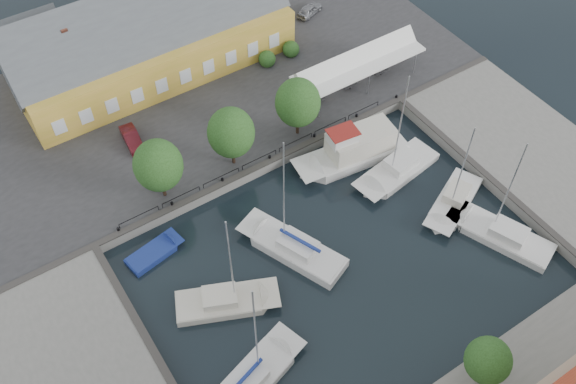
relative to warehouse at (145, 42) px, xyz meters
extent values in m
plane|color=black|center=(2.60, -28.36, -4.43)|extent=(140.00, 140.00, 0.00)
cube|color=#2D2D30|center=(2.60, -5.36, -3.93)|extent=(56.00, 26.00, 1.00)
cube|color=slate|center=(24.60, -30.36, -3.93)|extent=(12.00, 24.00, 1.00)
cube|color=#383533|center=(2.60, -18.06, -3.37)|extent=(56.00, 0.60, 0.12)
cube|color=#383533|center=(-13.70, -30.36, -3.37)|extent=(0.60, 24.00, 0.12)
cube|color=#383533|center=(18.90, -30.36, -3.37)|extent=(0.60, 24.00, 0.12)
cylinder|color=black|center=(-11.40, -17.76, -3.23)|extent=(0.24, 0.24, 0.40)
cylinder|color=black|center=(-6.40, -17.76, -3.23)|extent=(0.24, 0.24, 0.40)
cylinder|color=black|center=(-1.40, -17.76, -3.23)|extent=(0.24, 0.24, 0.40)
cylinder|color=black|center=(3.60, -17.76, -3.23)|extent=(0.24, 0.24, 0.40)
cylinder|color=black|center=(8.60, -17.76, -3.23)|extent=(0.24, 0.24, 0.40)
cylinder|color=black|center=(13.60, -17.76, -3.23)|extent=(0.24, 0.24, 0.40)
cylinder|color=black|center=(18.60, -17.76, -3.23)|extent=(0.24, 0.24, 0.40)
cube|color=gold|center=(0.60, -0.36, -1.18)|extent=(28.00, 10.00, 4.50)
cube|color=#474C51|center=(0.60, -0.36, 2.32)|extent=(28.56, 7.60, 7.60)
cube|color=gold|center=(-9.40, 5.64, -1.68)|extent=(6.00, 6.00, 3.50)
cube|color=brown|center=(-7.40, -0.36, 4.17)|extent=(0.60, 0.60, 1.20)
cube|color=white|center=(16.60, -13.86, -0.73)|extent=(14.00, 4.00, 0.25)
cylinder|color=silver|center=(10.60, -15.66, -2.08)|extent=(0.10, 0.10, 2.70)
cylinder|color=silver|center=(10.60, -12.06, -2.08)|extent=(0.10, 0.10, 2.70)
cylinder|color=silver|center=(16.60, -15.66, -2.08)|extent=(0.10, 0.10, 2.70)
cylinder|color=silver|center=(16.60, -12.06, -2.08)|extent=(0.10, 0.10, 2.70)
cylinder|color=silver|center=(22.60, -15.66, -2.08)|extent=(0.10, 0.10, 2.70)
cylinder|color=silver|center=(22.60, -12.06, -2.08)|extent=(0.10, 0.10, 2.70)
cylinder|color=black|center=(-6.40, -16.36, -2.38)|extent=(0.30, 0.30, 2.10)
ellipsoid|color=#1F4217|center=(-6.40, -16.36, 0.46)|extent=(4.20, 4.20, 4.83)
cylinder|color=black|center=(0.60, -16.36, -2.38)|extent=(0.30, 0.30, 2.10)
ellipsoid|color=#1F4217|center=(0.60, -16.36, 0.46)|extent=(4.20, 4.20, 4.83)
cylinder|color=black|center=(7.60, -16.36, -2.38)|extent=(0.30, 0.30, 2.10)
ellipsoid|color=#1F4217|center=(7.60, -16.36, 0.46)|extent=(4.20, 4.20, 4.83)
imported|color=#95969C|center=(19.38, -1.25, -2.81)|extent=(3.91, 2.65, 1.24)
imported|color=#54131A|center=(-6.11, -9.02, -2.80)|extent=(1.68, 3.93, 1.26)
cube|color=silver|center=(0.33, -27.60, -4.28)|extent=(5.66, 8.32, 1.50)
cube|color=silver|center=(-0.04, -26.70, -3.49)|extent=(6.15, 9.72, 0.08)
cube|color=silver|center=(0.25, -27.42, -3.03)|extent=(3.02, 3.64, 0.90)
cylinder|color=silver|center=(-0.27, -26.16, 2.32)|extent=(0.12, 0.12, 11.69)
cube|color=navy|center=(0.33, -27.60, -2.28)|extent=(1.68, 3.69, 0.22)
cube|color=silver|center=(11.28, -21.34, -4.33)|extent=(9.33, 4.45, 1.80)
cube|color=silver|center=(10.17, -21.21, -3.39)|extent=(11.10, 4.54, 0.08)
cube|color=beige|center=(11.28, -21.34, -2.33)|extent=(6.48, 3.61, 2.20)
cube|color=silver|center=(9.28, -21.09, -0.93)|extent=(2.68, 2.14, 1.20)
cube|color=maroon|center=(9.28, -21.09, -0.28)|extent=(2.92, 2.27, 0.10)
cube|color=silver|center=(13.55, -24.81, -4.38)|extent=(7.60, 4.10, 1.30)
cube|color=silver|center=(12.66, -24.94, -3.69)|extent=(9.01, 4.20, 0.08)
cube|color=silver|center=(13.37, -24.83, -3.23)|extent=(3.17, 2.48, 0.90)
cylinder|color=silver|center=(12.12, -25.02, 1.92)|extent=(0.12, 0.12, 11.29)
cube|color=silver|center=(15.19, -30.33, -4.38)|extent=(6.82, 5.03, 1.30)
cube|color=silver|center=(14.47, -30.66, -3.69)|extent=(7.92, 5.46, 0.08)
cube|color=beige|center=(15.04, -30.40, -3.23)|extent=(3.04, 2.68, 0.90)
cylinder|color=silver|center=(14.04, -30.86, 1.00)|extent=(0.12, 0.12, 9.45)
cube|color=silver|center=(15.87, -36.05, -4.38)|extent=(5.45, 7.95, 1.30)
cube|color=silver|center=(15.53, -35.19, -3.69)|extent=(5.89, 9.28, 0.08)
cube|color=silver|center=(15.80, -35.87, -3.23)|extent=(2.95, 3.48, 0.90)
cylinder|color=silver|center=(15.32, -34.67, 1.43)|extent=(0.12, 0.12, 10.32)
cube|color=beige|center=(-7.62, -28.01, -4.38)|extent=(7.21, 5.28, 1.30)
cube|color=beige|center=(-6.86, -28.34, -3.69)|extent=(8.37, 5.71, 0.08)
cube|color=beige|center=(-7.47, -28.08, -3.23)|extent=(3.21, 2.85, 0.90)
cylinder|color=silver|center=(-6.41, -28.54, 1.23)|extent=(0.12, 0.12, 9.92)
cube|color=silver|center=(-8.51, -34.78, -3.69)|extent=(9.39, 5.24, 0.08)
cube|color=silver|center=(-9.23, -35.00, -3.23)|extent=(3.43, 2.73, 0.90)
cylinder|color=silver|center=(-7.97, -34.62, 1.77)|extent=(0.12, 0.12, 11.01)
cube|color=navy|center=(-9.41, -35.05, -2.48)|extent=(3.64, 1.30, 0.22)
cube|color=navy|center=(-10.11, -20.90, -4.38)|extent=(4.28, 2.67, 0.80)
cube|color=navy|center=(-9.62, -20.81, -3.94)|extent=(5.05, 2.73, 0.08)
camera|label=1|loc=(-16.93, -52.12, 40.13)|focal=40.00mm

